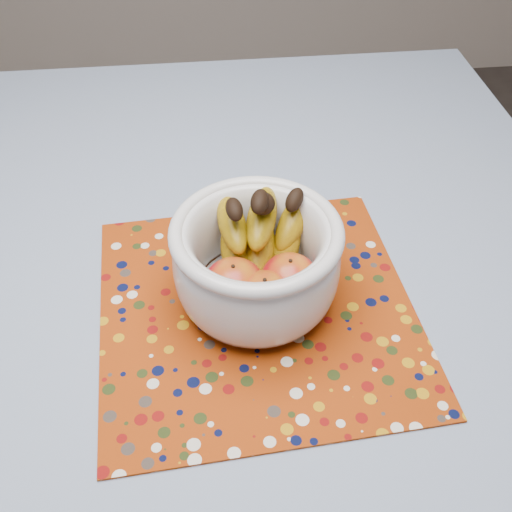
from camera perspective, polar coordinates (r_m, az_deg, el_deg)
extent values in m
plane|color=#2D2826|center=(1.54, -4.10, -21.11)|extent=(4.00, 4.00, 0.00)
cube|color=brown|center=(0.93, -6.33, -1.99)|extent=(1.20, 1.20, 0.04)
cylinder|color=brown|center=(1.65, 12.83, 3.66)|extent=(0.06, 0.06, 0.71)
cylinder|color=brown|center=(1.66, 20.86, -5.71)|extent=(0.03, 0.03, 0.41)
cube|color=slate|center=(0.92, -6.45, -0.91)|extent=(1.32, 1.32, 0.01)
cube|color=#872C07|center=(0.84, 0.10, -5.06)|extent=(0.46, 0.46, 0.00)
cylinder|color=silver|center=(0.85, 0.04, -3.81)|extent=(0.11, 0.11, 0.01)
cylinder|color=silver|center=(0.84, 0.04, -3.28)|extent=(0.17, 0.17, 0.01)
torus|color=silver|center=(0.76, 0.04, 2.31)|extent=(0.23, 0.23, 0.02)
ellipsoid|color=maroon|center=(0.78, -2.13, -2.97)|extent=(0.08, 0.08, 0.08)
ellipsoid|color=maroon|center=(0.80, 3.20, -2.33)|extent=(0.08, 0.08, 0.07)
ellipsoid|color=maroon|center=(0.77, 0.81, -4.21)|extent=(0.08, 0.08, 0.07)
sphere|color=black|center=(0.78, 0.69, 5.02)|extent=(0.03, 0.03, 0.03)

